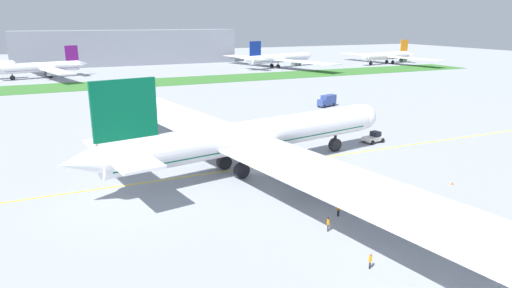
{
  "coord_description": "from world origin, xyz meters",
  "views": [
    {
      "loc": [
        -27.75,
        -62.0,
        23.26
      ],
      "look_at": [
        1.47,
        3.13,
        3.46
      ],
      "focal_mm": 31.5,
      "sensor_mm": 36.0,
      "label": 1
    }
  ],
  "objects_px": {
    "pushback_tug": "(374,138)",
    "parked_airliner_far_centre": "(43,67)",
    "airliner_foreground": "(248,137)",
    "parked_airliner_far_right": "(278,59)",
    "ground_crew_marshaller_front": "(328,223)",
    "ground_crew_wingwalker_port": "(338,208)",
    "ground_crew_wingwalker_starboard": "(370,260)",
    "service_truck_baggage_loader": "(327,101)",
    "traffic_cone_near_nose": "(452,183)",
    "parked_airliner_far_outer": "(388,56)"
  },
  "relations": [
    {
      "from": "pushback_tug",
      "to": "ground_crew_wingwalker_starboard",
      "type": "bearing_deg",
      "value": -128.73
    },
    {
      "from": "ground_crew_marshaller_front",
      "to": "parked_airliner_far_right",
      "type": "xyz_separation_m",
      "value": [
        76.59,
        163.59,
        3.53
      ]
    },
    {
      "from": "ground_crew_wingwalker_port",
      "to": "parked_airliner_far_centre",
      "type": "bearing_deg",
      "value": 101.59
    },
    {
      "from": "parked_airliner_far_centre",
      "to": "pushback_tug",
      "type": "bearing_deg",
      "value": -66.67
    },
    {
      "from": "traffic_cone_near_nose",
      "to": "parked_airliner_far_centre",
      "type": "xyz_separation_m",
      "value": [
        -55.25,
        161.75,
        4.06
      ]
    },
    {
      "from": "ground_crew_marshaller_front",
      "to": "ground_crew_wingwalker_starboard",
      "type": "relative_size",
      "value": 1.09
    },
    {
      "from": "pushback_tug",
      "to": "parked_airliner_far_right",
      "type": "distance_m",
      "value": 142.76
    },
    {
      "from": "ground_crew_marshaller_front",
      "to": "parked_airliner_far_outer",
      "type": "height_order",
      "value": "parked_airliner_far_outer"
    },
    {
      "from": "ground_crew_wingwalker_starboard",
      "to": "ground_crew_marshaller_front",
      "type": "bearing_deg",
      "value": 85.3
    },
    {
      "from": "parked_airliner_far_right",
      "to": "traffic_cone_near_nose",
      "type": "bearing_deg",
      "value": -108.07
    },
    {
      "from": "ground_crew_wingwalker_starboard",
      "to": "traffic_cone_near_nose",
      "type": "distance_m",
      "value": 29.13
    },
    {
      "from": "ground_crew_wingwalker_port",
      "to": "parked_airliner_far_right",
      "type": "height_order",
      "value": "parked_airliner_far_right"
    },
    {
      "from": "ground_crew_marshaller_front",
      "to": "airliner_foreground",
      "type": "bearing_deg",
      "value": 89.53
    },
    {
      "from": "airliner_foreground",
      "to": "parked_airliner_far_right",
      "type": "distance_m",
      "value": 159.5
    },
    {
      "from": "ground_crew_wingwalker_port",
      "to": "traffic_cone_near_nose",
      "type": "bearing_deg",
      "value": 6.46
    },
    {
      "from": "pushback_tug",
      "to": "parked_airliner_far_outer",
      "type": "bearing_deg",
      "value": 49.19
    },
    {
      "from": "ground_crew_wingwalker_port",
      "to": "service_truck_baggage_loader",
      "type": "distance_m",
      "value": 72.92
    },
    {
      "from": "parked_airliner_far_outer",
      "to": "ground_crew_wingwalker_port",
      "type": "bearing_deg",
      "value": -131.53
    },
    {
      "from": "ground_crew_wingwalker_port",
      "to": "parked_airliner_far_centre",
      "type": "height_order",
      "value": "parked_airliner_far_centre"
    },
    {
      "from": "ground_crew_wingwalker_starboard",
      "to": "service_truck_baggage_loader",
      "type": "xyz_separation_m",
      "value": [
        42.46,
        73.33,
        0.71
      ]
    },
    {
      "from": "ground_crew_wingwalker_starboard",
      "to": "parked_airliner_far_outer",
      "type": "relative_size",
      "value": 0.02
    },
    {
      "from": "airliner_foreground",
      "to": "parked_airliner_far_right",
      "type": "xyz_separation_m",
      "value": [
        76.4,
        140.01,
        -0.83
      ]
    },
    {
      "from": "ground_crew_wingwalker_starboard",
      "to": "pushback_tug",
      "type": "bearing_deg",
      "value": 51.27
    },
    {
      "from": "airliner_foreground",
      "to": "parked_airliner_far_right",
      "type": "bearing_deg",
      "value": 61.38
    },
    {
      "from": "pushback_tug",
      "to": "parked_airliner_far_right",
      "type": "height_order",
      "value": "parked_airliner_far_right"
    },
    {
      "from": "ground_crew_wingwalker_starboard",
      "to": "service_truck_baggage_loader",
      "type": "distance_m",
      "value": 84.74
    },
    {
      "from": "airliner_foreground",
      "to": "pushback_tug",
      "type": "relative_size",
      "value": 15.23
    },
    {
      "from": "ground_crew_wingwalker_starboard",
      "to": "parked_airliner_far_outer",
      "type": "height_order",
      "value": "parked_airliner_far_outer"
    },
    {
      "from": "pushback_tug",
      "to": "parked_airliner_far_centre",
      "type": "xyz_separation_m",
      "value": [
        -59.59,
        138.15,
        3.36
      ]
    },
    {
      "from": "parked_airliner_far_outer",
      "to": "ground_crew_wingwalker_starboard",
      "type": "bearing_deg",
      "value": -130.35
    },
    {
      "from": "ground_crew_wingwalker_starboard",
      "to": "parked_airliner_far_centre",
      "type": "relative_size",
      "value": 0.03
    },
    {
      "from": "service_truck_baggage_loader",
      "to": "ground_crew_wingwalker_port",
      "type": "bearing_deg",
      "value": -121.77
    },
    {
      "from": "airliner_foreground",
      "to": "ground_crew_wingwalker_starboard",
      "type": "height_order",
      "value": "airliner_foreground"
    },
    {
      "from": "airliner_foreground",
      "to": "pushback_tug",
      "type": "height_order",
      "value": "airliner_foreground"
    },
    {
      "from": "ground_crew_wingwalker_port",
      "to": "ground_crew_marshaller_front",
      "type": "distance_m",
      "value": 4.45
    },
    {
      "from": "airliner_foreground",
      "to": "ground_crew_marshaller_front",
      "type": "height_order",
      "value": "airliner_foreground"
    },
    {
      "from": "traffic_cone_near_nose",
      "to": "parked_airliner_far_outer",
      "type": "relative_size",
      "value": 0.01
    },
    {
      "from": "ground_crew_wingwalker_port",
      "to": "airliner_foreground",
      "type": "bearing_deg",
      "value": 98.74
    },
    {
      "from": "ground_crew_marshaller_front",
      "to": "parked_airliner_far_outer",
      "type": "bearing_deg",
      "value": 48.3
    },
    {
      "from": "parked_airliner_far_outer",
      "to": "traffic_cone_near_nose",
      "type": "bearing_deg",
      "value": -127.17
    },
    {
      "from": "pushback_tug",
      "to": "parked_airliner_far_centre",
      "type": "distance_m",
      "value": 150.49
    },
    {
      "from": "traffic_cone_near_nose",
      "to": "pushback_tug",
      "type": "bearing_deg",
      "value": 79.58
    },
    {
      "from": "ground_crew_wingwalker_port",
      "to": "parked_airliner_far_outer",
      "type": "distance_m",
      "value": 206.79
    },
    {
      "from": "airliner_foreground",
      "to": "ground_crew_wingwalker_starboard",
      "type": "bearing_deg",
      "value": -91.59
    },
    {
      "from": "pushback_tug",
      "to": "ground_crew_wingwalker_starboard",
      "type": "height_order",
      "value": "pushback_tug"
    },
    {
      "from": "ground_crew_wingwalker_starboard",
      "to": "traffic_cone_near_nose",
      "type": "relative_size",
      "value": 2.77
    },
    {
      "from": "parked_airliner_far_right",
      "to": "parked_airliner_far_outer",
      "type": "xyz_separation_m",
      "value": [
        63.87,
        -5.91,
        -0.33
      ]
    },
    {
      "from": "airliner_foreground",
      "to": "parked_airliner_far_right",
      "type": "relative_size",
      "value": 1.25
    },
    {
      "from": "parked_airliner_far_outer",
      "to": "parked_airliner_far_right",
      "type": "bearing_deg",
      "value": 174.71
    },
    {
      "from": "pushback_tug",
      "to": "ground_crew_wingwalker_port",
      "type": "distance_m",
      "value": 36.74
    }
  ]
}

